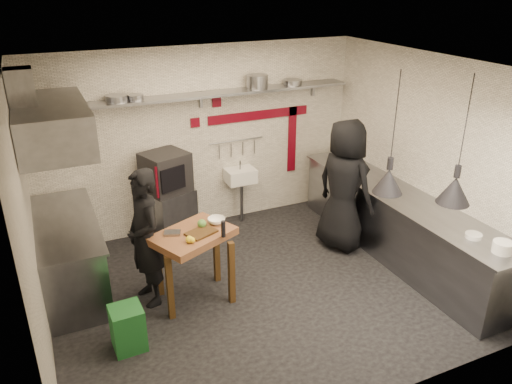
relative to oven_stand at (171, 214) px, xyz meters
name	(u,v)px	position (x,y,z in m)	size (l,w,h in m)	color
floor	(259,289)	(0.65, -1.78, -0.40)	(5.00, 5.00, 0.00)	black
ceiling	(260,68)	(0.65, -1.78, 2.40)	(5.00, 5.00, 0.00)	beige
wall_back	(202,139)	(0.65, 0.32, 1.00)	(5.00, 0.04, 2.80)	white
wall_front	(367,281)	(0.65, -3.88, 1.00)	(5.00, 0.04, 2.80)	white
wall_left	(29,231)	(-1.85, -1.78, 1.00)	(0.04, 4.20, 2.80)	white
wall_right	(426,159)	(3.15, -1.78, 1.00)	(0.04, 4.20, 2.80)	white
red_band_horiz	(259,115)	(1.60, 0.30, 1.28)	(1.70, 0.02, 0.14)	#610614
red_band_vert	(292,140)	(2.20, 0.30, 0.80)	(0.14, 0.02, 1.10)	#610614
red_tile_a	(217,102)	(0.90, 0.30, 1.55)	(0.14, 0.02, 0.14)	#610614
red_tile_b	(195,123)	(0.55, 0.30, 1.28)	(0.14, 0.02, 0.14)	#610614
back_shelf	(204,95)	(0.65, 0.14, 1.72)	(4.60, 0.34, 0.04)	slate
shelf_bracket_left	(64,113)	(-1.25, 0.29, 1.62)	(0.04, 0.06, 0.24)	slate
shelf_bracket_mid	(201,100)	(0.65, 0.29, 1.62)	(0.04, 0.06, 0.24)	slate
shelf_bracket_right	(313,88)	(2.55, 0.29, 1.62)	(0.04, 0.06, 0.24)	slate
pan_far_left	(117,98)	(-0.58, 0.14, 1.79)	(0.30, 0.30, 0.09)	slate
pan_mid_left	(136,97)	(-0.32, 0.14, 1.78)	(0.21, 0.21, 0.07)	slate
stock_pot	(257,82)	(1.49, 0.14, 1.84)	(0.32, 0.32, 0.20)	slate
pan_right	(293,82)	(2.09, 0.14, 1.78)	(0.29, 0.29, 0.08)	slate
oven_stand	(171,214)	(0.00, 0.00, 0.00)	(0.61, 0.56, 0.80)	slate
combi_oven	(166,172)	(-0.03, -0.01, 0.69)	(0.59, 0.55, 0.58)	black
oven_door	(170,178)	(-0.03, -0.27, 0.69)	(0.47, 0.03, 0.46)	#610614
oven_glass	(173,179)	(0.00, -0.31, 0.69)	(0.39, 0.02, 0.34)	black
hand_sink	(240,176)	(1.20, 0.14, 0.38)	(0.46, 0.34, 0.22)	white
sink_tap	(240,165)	(1.20, 0.14, 0.56)	(0.03, 0.03, 0.14)	slate
sink_drain	(242,202)	(1.20, 0.10, -0.06)	(0.06, 0.06, 0.66)	slate
utensil_rail	(236,141)	(1.20, 0.28, 0.92)	(0.02, 0.02, 0.90)	slate
counter_right	(398,226)	(2.80, -1.78, 0.05)	(0.70, 3.80, 0.90)	slate
counter_right_top	(402,196)	(2.80, -1.78, 0.52)	(0.76, 3.90, 0.03)	slate
plate_stack	(503,247)	(2.77, -3.47, 0.60)	(0.21, 0.21, 0.13)	white
small_bowl_right	(473,236)	(2.75, -3.09, 0.56)	(0.19, 0.19, 0.05)	white
counter_left	(70,256)	(-1.50, -0.73, 0.05)	(0.70, 1.90, 0.90)	slate
counter_left_top	(64,223)	(-1.50, -0.73, 0.52)	(0.76, 2.00, 0.03)	slate
extractor_hood	(52,125)	(-1.45, -0.73, 1.75)	(0.78, 1.60, 0.50)	slate
hood_duct	(21,92)	(-1.70, -0.73, 2.15)	(0.28, 0.28, 0.50)	slate
green_bin	(128,328)	(-1.09, -2.18, -0.15)	(0.33, 0.33, 0.50)	#185823
prep_table	(194,266)	(-0.15, -1.62, 0.06)	(0.92, 0.64, 0.92)	brown
cutting_board	(201,232)	(-0.06, -1.68, 0.53)	(0.34, 0.24, 0.03)	#432C13
pepper_mill	(223,229)	(0.15, -1.86, 0.62)	(0.05, 0.05, 0.20)	black
lemon_a	(189,239)	(-0.26, -1.83, 0.56)	(0.08, 0.08, 0.08)	yellow
lemon_b	(192,240)	(-0.23, -1.86, 0.56)	(0.07, 0.07, 0.07)	yellow
veg_ball	(202,224)	(-0.01, -1.54, 0.57)	(0.11, 0.11, 0.11)	#528B38
steel_tray	(172,233)	(-0.38, -1.56, 0.54)	(0.19, 0.13, 0.03)	slate
bowl	(216,221)	(0.19, -1.51, 0.55)	(0.21, 0.21, 0.07)	white
heat_lamp_near	(394,134)	(1.95, -2.47, 1.70)	(0.35, 0.35, 1.41)	black
heat_lamp_far	(463,141)	(2.48, -2.95, 1.68)	(0.37, 0.37, 1.44)	black
chef_left	(145,238)	(-0.67, -1.41, 0.46)	(0.63, 0.41, 1.71)	black
chef_right	(344,186)	(2.21, -1.25, 0.56)	(0.94, 0.61, 1.92)	black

